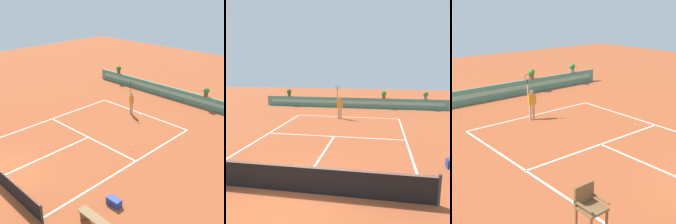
{
  "view_description": "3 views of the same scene",
  "coord_description": "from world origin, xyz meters",
  "views": [
    {
      "loc": [
        13.1,
        -4.69,
        9.25
      ],
      "look_at": [
        -0.2,
        8.84,
        1.0
      ],
      "focal_mm": 47.06,
      "sensor_mm": 36.0,
      "label": 1
    },
    {
      "loc": [
        2.59,
        -6.9,
        4.14
      ],
      "look_at": [
        -0.2,
        8.84,
        1.0
      ],
      "focal_mm": 38.29,
      "sensor_mm": 36.0,
      "label": 2
    },
    {
      "loc": [
        -10.46,
        -3.72,
        6.2
      ],
      "look_at": [
        -0.2,
        8.84,
        1.0
      ],
      "focal_mm": 54.54,
      "sensor_mm": 36.0,
      "label": 3
    }
  ],
  "objects": [
    {
      "name": "potted_plant_far_left",
      "position": [
        -6.67,
        16.39,
        1.41
      ],
      "size": [
        0.48,
        0.48,
        0.72
      ],
      "color": "brown",
      "rests_on": "back_wall_barrier"
    },
    {
      "name": "back_wall_barrier",
      "position": [
        0.0,
        16.39,
        0.5
      ],
      "size": [
        18.0,
        0.21,
        1.0
      ],
      "color": "#4C8E7A",
      "rests_on": "ground"
    },
    {
      "name": "ground_plane",
      "position": [
        0.0,
        6.0,
        0.0
      ],
      "size": [
        60.0,
        60.0,
        0.0
      ],
      "primitive_type": "plane",
      "color": "#A84C28"
    },
    {
      "name": "tennis_player",
      "position": [
        -0.5,
        11.28,
        1.05
      ],
      "size": [
        0.6,
        0.32,
        2.58
      ],
      "color": "tan",
      "rests_on": "ground"
    },
    {
      "name": "potted_plant_right",
      "position": [
        2.96,
        16.39,
        1.41
      ],
      "size": [
        0.48,
        0.48,
        0.72
      ],
      "color": "brown",
      "rests_on": "back_wall_barrier"
    },
    {
      "name": "net",
      "position": [
        0.0,
        0.0,
        0.51
      ],
      "size": [
        8.92,
        0.1,
        1.0
      ],
      "color": "#333333",
      "rests_on": "ground"
    },
    {
      "name": "tennis_ball_near_baseline",
      "position": [
        3.24,
        7.05,
        0.03
      ],
      "size": [
        0.07,
        0.07,
        0.07
      ],
      "primitive_type": "sphere",
      "color": "#CCE033",
      "rests_on": "ground"
    },
    {
      "name": "court_lines",
      "position": [
        0.0,
        6.72,
        0.0
      ],
      "size": [
        8.32,
        11.94,
        0.01
      ],
      "color": "white",
      "rests_on": "ground"
    },
    {
      "name": "potted_plant_far_right",
      "position": [
        6.8,
        16.39,
        1.41
      ],
      "size": [
        0.48,
        0.48,
        0.72
      ],
      "color": "gray",
      "rests_on": "back_wall_barrier"
    }
  ]
}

